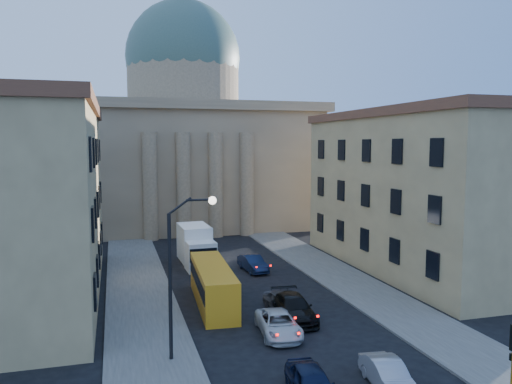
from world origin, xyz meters
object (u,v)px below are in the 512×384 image
Objects in this scene: street_lamp at (180,264)px; car_right_near at (388,375)px; box_truck at (196,247)px; car_left_near at (312,384)px; city_bus at (213,283)px.

street_lamp is 2.13× the size of car_right_near.
car_right_near is at bearing -81.68° from box_truck.
box_truck is at bearing 106.63° from car_right_near.
city_bus reaches higher than car_left_near.
car_left_near is 1.07× the size of car_right_near.
street_lamp is 10.26m from city_bus.
city_bus is 11.99m from box_truck.
car_left_near is 14.87m from city_bus.
car_left_near is 26.75m from box_truck.
car_right_near is at bearing -66.23° from city_bus.
city_bus reaches higher than car_right_near.
city_bus is at bearing 101.87° from car_left_near.
street_lamp is 0.87× the size of city_bus.
box_truck is (0.72, 11.96, 0.25)m from city_bus.
box_truck reaches higher than car_right_near.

